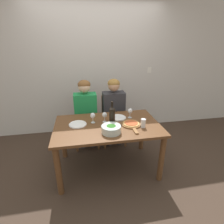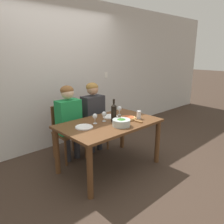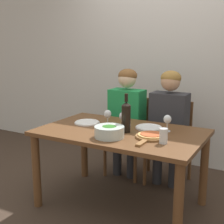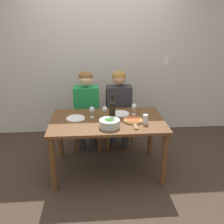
{
  "view_description": "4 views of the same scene",
  "coord_description": "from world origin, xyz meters",
  "px_view_note": "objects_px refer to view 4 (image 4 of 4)",
  "views": [
    {
      "loc": [
        -0.33,
        -2.17,
        1.82
      ],
      "look_at": [
        0.07,
        0.05,
        0.9
      ],
      "focal_mm": 28.0,
      "sensor_mm": 36.0,
      "label": 1
    },
    {
      "loc": [
        -2.05,
        -2.25,
        1.72
      ],
      "look_at": [
        0.05,
        -0.0,
        0.88
      ],
      "focal_mm": 35.0,
      "sensor_mm": 36.0,
      "label": 2
    },
    {
      "loc": [
        1.25,
        -2.4,
        1.49
      ],
      "look_at": [
        -0.13,
        0.07,
        0.87
      ],
      "focal_mm": 50.0,
      "sensor_mm": 36.0,
      "label": 3
    },
    {
      "loc": [
        -0.19,
        -3.12,
        2.0
      ],
      "look_at": [
        0.07,
        0.08,
        0.81
      ],
      "focal_mm": 42.0,
      "sensor_mm": 36.0,
      "label": 4
    }
  ],
  "objects_px": {
    "person_woman": "(87,104)",
    "pizza_on_board": "(133,120)",
    "wine_glass_right": "(134,107)",
    "water_tumbler": "(145,119)",
    "person_man": "(119,103)",
    "chair_right": "(118,116)",
    "broccoli_bowl": "(109,123)",
    "dinner_plate_right": "(120,114)",
    "wine_glass_centre": "(105,110)",
    "dinner_plate_left": "(76,118)",
    "chair_left": "(87,117)",
    "wine_bottle": "(112,110)",
    "wine_glass_left": "(92,110)"
  },
  "relations": [
    {
      "from": "pizza_on_board",
      "to": "wine_glass_left",
      "type": "relative_size",
      "value": 2.68
    },
    {
      "from": "chair_right",
      "to": "person_man",
      "type": "xyz_separation_m",
      "value": [
        0.0,
        -0.11,
        0.25
      ]
    },
    {
      "from": "pizza_on_board",
      "to": "wine_glass_centre",
      "type": "distance_m",
      "value": 0.4
    },
    {
      "from": "chair_left",
      "to": "wine_glass_centre",
      "type": "distance_m",
      "value": 0.8
    },
    {
      "from": "dinner_plate_left",
      "to": "chair_right",
      "type": "bearing_deg",
      "value": 47.89
    },
    {
      "from": "pizza_on_board",
      "to": "wine_bottle",
      "type": "bearing_deg",
      "value": 167.52
    },
    {
      "from": "wine_glass_right",
      "to": "chair_right",
      "type": "bearing_deg",
      "value": 104.53
    },
    {
      "from": "wine_glass_right",
      "to": "water_tumbler",
      "type": "bearing_deg",
      "value": -75.37
    },
    {
      "from": "person_man",
      "to": "broccoli_bowl",
      "type": "distance_m",
      "value": 0.91
    },
    {
      "from": "person_woman",
      "to": "wine_glass_centre",
      "type": "relative_size",
      "value": 8.13
    },
    {
      "from": "wine_glass_centre",
      "to": "wine_glass_left",
      "type": "bearing_deg",
      "value": 177.38
    },
    {
      "from": "pizza_on_board",
      "to": "wine_glass_centre",
      "type": "xyz_separation_m",
      "value": [
        -0.35,
        0.17,
        0.09
      ]
    },
    {
      "from": "broccoli_bowl",
      "to": "wine_glass_right",
      "type": "height_order",
      "value": "wine_glass_right"
    },
    {
      "from": "wine_glass_centre",
      "to": "water_tumbler",
      "type": "height_order",
      "value": "wine_glass_centre"
    },
    {
      "from": "chair_right",
      "to": "pizza_on_board",
      "type": "relative_size",
      "value": 2.18
    },
    {
      "from": "chair_right",
      "to": "broccoli_bowl",
      "type": "bearing_deg",
      "value": -101.8
    },
    {
      "from": "chair_left",
      "to": "water_tumbler",
      "type": "distance_m",
      "value": 1.22
    },
    {
      "from": "wine_glass_left",
      "to": "person_woman",
      "type": "bearing_deg",
      "value": 98.33
    },
    {
      "from": "pizza_on_board",
      "to": "wine_glass_centre",
      "type": "bearing_deg",
      "value": 153.75
    },
    {
      "from": "chair_left",
      "to": "wine_glass_left",
      "type": "relative_size",
      "value": 5.85
    },
    {
      "from": "wine_bottle",
      "to": "chair_right",
      "type": "bearing_deg",
      "value": 78.73
    },
    {
      "from": "broccoli_bowl",
      "to": "water_tumbler",
      "type": "xyz_separation_m",
      "value": [
        0.45,
        0.07,
        0.01
      ]
    },
    {
      "from": "wine_glass_right",
      "to": "wine_glass_centre",
      "type": "bearing_deg",
      "value": -168.59
    },
    {
      "from": "dinner_plate_left",
      "to": "pizza_on_board",
      "type": "bearing_deg",
      "value": -11.51
    },
    {
      "from": "chair_left",
      "to": "dinner_plate_right",
      "type": "relative_size",
      "value": 3.6
    },
    {
      "from": "broccoli_bowl",
      "to": "dinner_plate_right",
      "type": "distance_m",
      "value": 0.46
    },
    {
      "from": "person_man",
      "to": "dinner_plate_right",
      "type": "xyz_separation_m",
      "value": [
        -0.03,
        -0.47,
        -0.0
      ]
    },
    {
      "from": "dinner_plate_right",
      "to": "wine_glass_centre",
      "type": "xyz_separation_m",
      "value": [
        -0.22,
        -0.1,
        0.1
      ]
    },
    {
      "from": "person_man",
      "to": "chair_right",
      "type": "bearing_deg",
      "value": 90.0
    },
    {
      "from": "chair_left",
      "to": "person_woman",
      "type": "relative_size",
      "value": 0.72
    },
    {
      "from": "wine_bottle",
      "to": "dinner_plate_right",
      "type": "distance_m",
      "value": 0.28
    },
    {
      "from": "person_man",
      "to": "wine_bottle",
      "type": "xyz_separation_m",
      "value": [
        -0.16,
        -0.68,
        0.13
      ]
    },
    {
      "from": "wine_bottle",
      "to": "water_tumbler",
      "type": "bearing_deg",
      "value": -19.5
    },
    {
      "from": "wine_bottle",
      "to": "broccoli_bowl",
      "type": "relative_size",
      "value": 1.37
    },
    {
      "from": "broccoli_bowl",
      "to": "wine_glass_centre",
      "type": "height_order",
      "value": "wine_glass_centre"
    },
    {
      "from": "chair_right",
      "to": "person_woman",
      "type": "xyz_separation_m",
      "value": [
        -0.49,
        -0.11,
        0.25
      ]
    },
    {
      "from": "chair_right",
      "to": "water_tumbler",
      "type": "relative_size",
      "value": 7.37
    },
    {
      "from": "broccoli_bowl",
      "to": "pizza_on_board",
      "type": "relative_size",
      "value": 0.62
    },
    {
      "from": "dinner_plate_right",
      "to": "water_tumbler",
      "type": "xyz_separation_m",
      "value": [
        0.27,
        -0.35,
        0.05
      ]
    },
    {
      "from": "person_man",
      "to": "wine_glass_left",
      "type": "relative_size",
      "value": 8.13
    },
    {
      "from": "chair_left",
      "to": "dinner_plate_right",
      "type": "height_order",
      "value": "chair_left"
    },
    {
      "from": "wine_glass_centre",
      "to": "pizza_on_board",
      "type": "bearing_deg",
      "value": -26.25
    },
    {
      "from": "chair_left",
      "to": "wine_glass_centre",
      "type": "relative_size",
      "value": 5.85
    },
    {
      "from": "dinner_plate_right",
      "to": "dinner_plate_left",
      "type": "bearing_deg",
      "value": -168.52
    },
    {
      "from": "person_woman",
      "to": "broccoli_bowl",
      "type": "relative_size",
      "value": 4.89
    },
    {
      "from": "wine_glass_left",
      "to": "wine_glass_centre",
      "type": "height_order",
      "value": "same"
    },
    {
      "from": "person_woman",
      "to": "pizza_on_board",
      "type": "xyz_separation_m",
      "value": [
        0.6,
        -0.74,
        0.01
      ]
    },
    {
      "from": "pizza_on_board",
      "to": "wine_glass_centre",
      "type": "height_order",
      "value": "wine_glass_centre"
    },
    {
      "from": "chair_right",
      "to": "wine_glass_left",
      "type": "bearing_deg",
      "value": -121.82
    },
    {
      "from": "broccoli_bowl",
      "to": "dinner_plate_right",
      "type": "bearing_deg",
      "value": 66.95
    }
  ]
}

